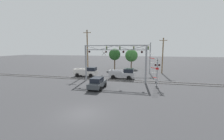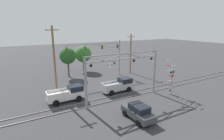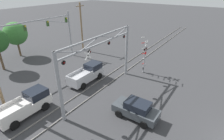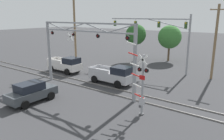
# 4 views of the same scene
# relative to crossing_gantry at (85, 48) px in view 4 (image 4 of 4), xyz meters

# --- Properties ---
(rail_track_near) EXTENTS (80.00, 0.08, 0.10)m
(rail_track_near) POSITION_rel_crossing_gantry_xyz_m (0.01, 0.28, -4.13)
(rail_track_near) COLOR gray
(rail_track_near) RESTS_ON ground_plane
(rail_track_far) EXTENTS (80.00, 0.08, 0.10)m
(rail_track_far) POSITION_rel_crossing_gantry_xyz_m (0.01, 1.72, -4.13)
(rail_track_far) COLOR gray
(rail_track_far) RESTS_ON ground_plane
(crossing_gantry) EXTENTS (11.44, 0.32, 6.63)m
(crossing_gantry) POSITION_rel_crossing_gantry_xyz_m (0.00, 0.00, 0.00)
(crossing_gantry) COLOR gray
(crossing_gantry) RESTS_ON ground_plane
(crossing_signal_mast) EXTENTS (1.86, 0.35, 5.42)m
(crossing_signal_mast) POSITION_rel_crossing_gantry_xyz_m (7.24, -1.85, -1.96)
(crossing_signal_mast) COLOR gray
(crossing_signal_mast) RESTS_ON ground_plane
(traffic_signal_span) EXTENTS (11.57, 0.39, 7.42)m
(traffic_signal_span) POSITION_rel_crossing_gantry_xyz_m (3.32, 11.32, 1.04)
(traffic_signal_span) COLOR gray
(traffic_signal_span) RESTS_ON ground_plane
(pickup_truck_lead) EXTENTS (5.03, 2.08, 2.06)m
(pickup_truck_lead) POSITION_rel_crossing_gantry_xyz_m (1.10, 3.02, -3.16)
(pickup_truck_lead) COLOR #B7B7BC
(pickup_truck_lead) RESTS_ON ground_plane
(pickup_truck_following) EXTENTS (4.97, 2.08, 2.06)m
(pickup_truck_following) POSITION_rel_crossing_gantry_xyz_m (-6.92, 3.48, -3.16)
(pickup_truck_following) COLOR silver
(pickup_truck_following) RESTS_ON ground_plane
(sedan_waiting) EXTENTS (2.07, 4.22, 1.74)m
(sedan_waiting) POSITION_rel_crossing_gantry_xyz_m (-1.51, -5.26, -3.29)
(sedan_waiting) COLOR #3D4247
(sedan_waiting) RESTS_ON ground_plane
(utility_pole_left) EXTENTS (1.80, 0.28, 10.16)m
(utility_pole_left) POSITION_rel_crossing_gantry_xyz_m (-7.76, 6.22, 1.05)
(utility_pole_left) COLOR brown
(utility_pole_left) RESTS_ON ground_plane
(utility_pole_right) EXTENTS (1.80, 0.28, 8.49)m
(utility_pole_right) POSITION_rel_crossing_gantry_xyz_m (9.28, 11.44, 0.21)
(utility_pole_right) COLOR brown
(utility_pole_right) RESTS_ON ground_plane
(background_tree_beyond_span) EXTENTS (3.73, 3.73, 5.77)m
(background_tree_beyond_span) POSITION_rel_crossing_gantry_xyz_m (1.08, 18.51, -0.28)
(background_tree_beyond_span) COLOR brown
(background_tree_beyond_span) RESTS_ON ground_plane
(background_tree_far_left_verge) EXTENTS (3.27, 3.27, 5.93)m
(background_tree_far_left_verge) POSITION_rel_crossing_gantry_xyz_m (-3.34, 15.35, 0.09)
(background_tree_far_left_verge) COLOR brown
(background_tree_far_left_verge) RESTS_ON ground_plane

